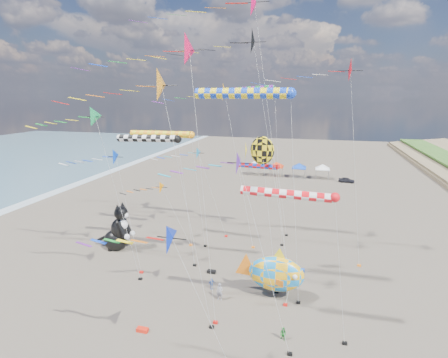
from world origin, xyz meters
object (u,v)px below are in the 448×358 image
person_adult (220,292)px  child_blue (212,284)px  fish_inflatable (276,274)px  child_green (283,334)px  cat_inflatable (117,226)px  parked_car (347,180)px

person_adult → child_blue: person_adult is taller
fish_inflatable → person_adult: 5.28m
fish_inflatable → child_green: bearing=-77.0°
cat_inflatable → person_adult: (14.62, -7.20, -2.11)m
cat_inflatable → parked_car: cat_inflatable is taller
cat_inflatable → person_adult: 16.44m
cat_inflatable → parked_car: bearing=60.1°
parked_car → cat_inflatable: bearing=152.6°
person_adult → child_green: 7.20m
person_adult → child_blue: bearing=130.7°
cat_inflatable → parked_car: (28.91, 41.16, -2.38)m
person_adult → child_blue: size_ratio=1.43×
person_adult → parked_car: 50.42m
cat_inflatable → fish_inflatable: size_ratio=0.87×
person_adult → parked_car: person_adult is taller
child_green → child_blue: child_blue is taller
person_adult → cat_inflatable: bearing=156.0°
person_adult → child_green: (6.04, -3.91, -0.28)m
cat_inflatable → child_blue: (13.39, -5.65, -2.36)m
child_blue → parked_car: bearing=24.0°
cat_inflatable → child_blue: size_ratio=5.13×
child_blue → fish_inflatable: bearing=-47.1°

